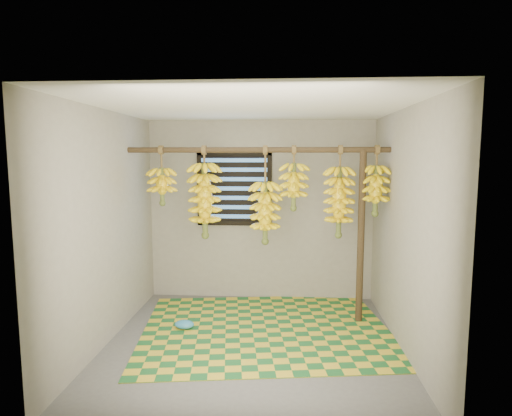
# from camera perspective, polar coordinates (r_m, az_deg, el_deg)

# --- Properties ---
(floor) EXTENTS (3.00, 3.00, 0.01)m
(floor) POSITION_cam_1_polar(r_m,az_deg,el_deg) (4.63, -0.46, -17.72)
(floor) COLOR #515151
(floor) RESTS_ON ground
(ceiling) EXTENTS (3.00, 3.00, 0.01)m
(ceiling) POSITION_cam_1_polar(r_m,az_deg,el_deg) (4.24, -0.50, 13.38)
(ceiling) COLOR silver
(ceiling) RESTS_ON wall_back
(wall_back) EXTENTS (3.00, 0.01, 2.40)m
(wall_back) POSITION_cam_1_polar(r_m,az_deg,el_deg) (5.76, 0.62, -0.35)
(wall_back) COLOR gray
(wall_back) RESTS_ON floor
(wall_left) EXTENTS (0.01, 3.00, 2.40)m
(wall_left) POSITION_cam_1_polar(r_m,az_deg,el_deg) (4.64, -19.39, -2.51)
(wall_left) COLOR gray
(wall_left) RESTS_ON floor
(wall_right) EXTENTS (0.01, 3.00, 2.40)m
(wall_right) POSITION_cam_1_polar(r_m,az_deg,el_deg) (4.43, 19.35, -2.92)
(wall_right) COLOR gray
(wall_right) RESTS_ON floor
(window) EXTENTS (1.00, 0.04, 1.00)m
(window) POSITION_cam_1_polar(r_m,az_deg,el_deg) (5.73, -2.89, 2.62)
(window) COLOR black
(window) RESTS_ON wall_back
(hanging_pole) EXTENTS (3.00, 0.06, 0.06)m
(hanging_pole) POSITION_cam_1_polar(r_m,az_deg,el_deg) (4.91, 0.11, 7.76)
(hanging_pole) COLOR #41321D
(hanging_pole) RESTS_ON wall_left
(support_post) EXTENTS (0.08, 0.08, 2.00)m
(support_post) POSITION_cam_1_polar(r_m,az_deg,el_deg) (5.07, 13.81, -3.83)
(support_post) COLOR #41321D
(support_post) RESTS_ON floor
(woven_mat) EXTENTS (2.97, 2.50, 0.01)m
(woven_mat) POSITION_cam_1_polar(r_m,az_deg,el_deg) (4.98, 1.34, -15.78)
(woven_mat) COLOR #1A5927
(woven_mat) RESTS_ON floor
(plastic_bag) EXTENTS (0.24, 0.18, 0.09)m
(plastic_bag) POSITION_cam_1_polar(r_m,az_deg,el_deg) (5.02, -9.54, -15.06)
(plastic_bag) COLOR teal
(plastic_bag) RESTS_ON woven_mat
(banana_bunch_a) EXTENTS (0.32, 0.32, 0.69)m
(banana_bunch_a) POSITION_cam_1_polar(r_m,az_deg,el_deg) (5.12, -12.41, 2.84)
(banana_bunch_a) COLOR brown
(banana_bunch_a) RESTS_ON hanging_pole
(banana_bunch_b) EXTENTS (0.36, 0.36, 1.07)m
(banana_bunch_b) POSITION_cam_1_polar(r_m,az_deg,el_deg) (5.01, -6.84, 0.99)
(banana_bunch_b) COLOR brown
(banana_bunch_b) RESTS_ON hanging_pole
(banana_bunch_c) EXTENTS (0.35, 0.35, 1.13)m
(banana_bunch_c) POSITION_cam_1_polar(r_m,az_deg,el_deg) (4.95, 1.23, -0.63)
(banana_bunch_c) COLOR brown
(banana_bunch_c) RESTS_ON hanging_pole
(banana_bunch_d) EXTENTS (0.33, 0.33, 0.74)m
(banana_bunch_d) POSITION_cam_1_polar(r_m,az_deg,el_deg) (4.92, 5.04, 2.88)
(banana_bunch_d) COLOR brown
(banana_bunch_d) RESTS_ON hanging_pole
(banana_bunch_e) EXTENTS (0.33, 0.33, 1.05)m
(banana_bunch_e) POSITION_cam_1_polar(r_m,az_deg,el_deg) (4.97, 11.03, 0.79)
(banana_bunch_e) COLOR brown
(banana_bunch_e) RESTS_ON hanging_pole
(banana_bunch_f) EXTENTS (0.30, 0.30, 0.79)m
(banana_bunch_f) POSITION_cam_1_polar(r_m,az_deg,el_deg) (5.03, 15.67, 2.27)
(banana_bunch_f) COLOR brown
(banana_bunch_f) RESTS_ON hanging_pole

